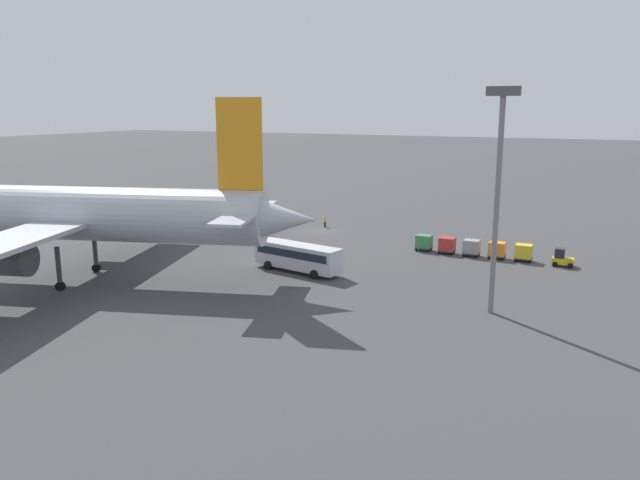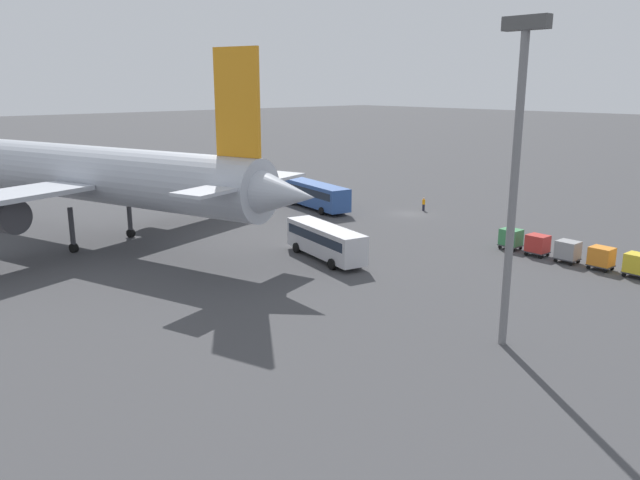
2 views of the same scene
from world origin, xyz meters
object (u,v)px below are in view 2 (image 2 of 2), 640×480
(airplane, at_px, (87,174))
(cargo_cart_red, at_px, (538,244))
(cargo_cart_orange, at_px, (601,257))
(cargo_cart_green, at_px, (511,238))
(cargo_cart_yellow, at_px, (638,264))
(cargo_cart_grey, at_px, (568,250))
(shuttle_bus_near, at_px, (316,194))
(worker_person, at_px, (424,204))
(shuttle_bus_far, at_px, (325,239))

(airplane, xyz_separation_m, cargo_cart_red, (-33.78, -29.67, -5.98))
(cargo_cart_orange, xyz_separation_m, cargo_cart_green, (9.26, -0.36, 0.00))
(cargo_cart_yellow, relative_size, cargo_cart_grey, 1.00)
(shuttle_bus_near, height_order, cargo_cart_yellow, shuttle_bus_near)
(airplane, distance_m, cargo_cart_green, 43.35)
(shuttle_bus_near, distance_m, cargo_cart_yellow, 41.08)
(airplane, distance_m, cargo_cart_orange, 50.11)
(worker_person, bearing_deg, cargo_cart_grey, 158.95)
(cargo_cart_red, bearing_deg, cargo_cart_yellow, -179.75)
(cargo_cart_red, xyz_separation_m, cargo_cart_green, (3.09, -0.34, 0.00))
(airplane, bearing_deg, cargo_cart_green, -152.48)
(shuttle_bus_far, relative_size, cargo_cart_red, 5.33)
(cargo_cart_orange, distance_m, cargo_cart_red, 6.17)
(cargo_cart_green, bearing_deg, airplane, 44.35)
(cargo_cart_green, bearing_deg, shuttle_bus_far, 58.82)
(airplane, xyz_separation_m, cargo_cart_green, (-30.70, -30.01, -5.98))
(shuttle_bus_far, xyz_separation_m, cargo_cart_grey, (-15.97, -15.76, -0.70))
(cargo_cart_yellow, xyz_separation_m, cargo_cart_grey, (6.17, 0.13, 0.00))
(worker_person, height_order, cargo_cart_orange, cargo_cart_orange)
(shuttle_bus_far, height_order, cargo_cart_red, shuttle_bus_far)
(cargo_cart_orange, relative_size, cargo_cart_green, 1.00)
(cargo_cart_yellow, bearing_deg, airplane, 34.62)
(cargo_cart_grey, xyz_separation_m, cargo_cart_green, (6.17, -0.44, 0.00))
(worker_person, xyz_separation_m, cargo_cart_yellow, (-30.60, 9.27, 0.32))
(airplane, height_order, shuttle_bus_far, airplane)
(shuttle_bus_near, height_order, cargo_cart_red, shuttle_bus_near)
(worker_person, relative_size, cargo_cart_red, 0.84)
(airplane, relative_size, cargo_cart_orange, 26.23)
(cargo_cart_grey, bearing_deg, cargo_cart_red, -1.74)
(shuttle_bus_near, xyz_separation_m, cargo_cart_grey, (-34.90, -0.15, -0.82))
(shuttle_bus_far, height_order, cargo_cart_grey, shuttle_bus_far)
(cargo_cart_orange, height_order, cargo_cart_green, same)
(shuttle_bus_far, bearing_deg, cargo_cart_yellow, -132.89)
(cargo_cart_yellow, height_order, cargo_cart_grey, same)
(cargo_cart_red, bearing_deg, worker_person, -23.56)
(airplane, relative_size, shuttle_bus_near, 4.15)
(cargo_cart_yellow, relative_size, cargo_cart_orange, 1.00)
(airplane, bearing_deg, cargo_cart_grey, -158.10)
(worker_person, xyz_separation_m, cargo_cart_grey, (-24.43, 9.40, 0.32))
(cargo_cart_yellow, height_order, cargo_cart_orange, same)
(airplane, height_order, cargo_cart_red, airplane)
(cargo_cart_orange, distance_m, cargo_cart_grey, 3.09)
(airplane, xyz_separation_m, cargo_cart_grey, (-36.87, -29.58, -5.98))
(airplane, height_order, cargo_cart_green, airplane)
(cargo_cart_yellow, height_order, cargo_cart_red, same)
(airplane, relative_size, cargo_cart_red, 26.23)
(airplane, height_order, cargo_cart_grey, airplane)
(cargo_cart_grey, distance_m, cargo_cart_red, 3.09)
(worker_person, height_order, cargo_cart_green, cargo_cart_green)
(shuttle_bus_far, bearing_deg, cargo_cart_green, -109.74)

